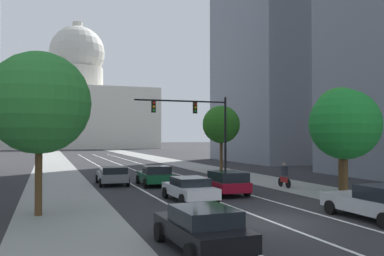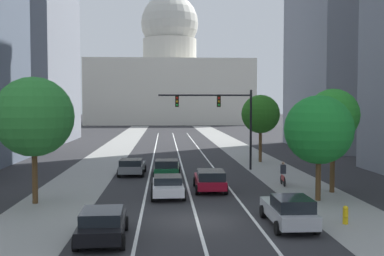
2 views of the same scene
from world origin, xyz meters
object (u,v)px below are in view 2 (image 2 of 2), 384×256
car_gray (132,166)px  street_tree_near_right (261,114)px  car_silver (289,210)px  car_black (102,224)px  car_white (168,186)px  street_tree_mid_right (333,115)px  street_tree_near_left (34,117)px  car_crimson (210,180)px  cyclist (283,174)px  fire_hydrant (345,215)px  street_tree_far_right (319,130)px  capitol_building (170,79)px  car_green (167,168)px  traffic_signal_mast (222,112)px

car_gray → street_tree_near_right: bearing=-55.1°
car_silver → car_black: 8.72m
car_gray → car_white: bearing=-160.8°
car_silver → car_black: (-8.54, -1.75, -0.05)m
street_tree_mid_right → street_tree_near_left: size_ratio=0.92×
car_crimson → car_gray: bearing=38.9°
cyclist → fire_hydrant: bearing=-175.4°
car_crimson → street_tree_far_right: bearing=-118.0°
capitol_building → street_tree_far_right: 112.48m
car_silver → street_tree_near_left: 15.32m
car_gray → street_tree_near_right: size_ratio=0.61×
car_silver → car_green: car_silver is taller
car_crimson → car_black: 12.38m
car_green → street_tree_near_left: 12.76m
car_black → traffic_signal_mast: bearing=-22.2°
street_tree_mid_right → car_silver: bearing=-121.6°
car_gray → street_tree_mid_right: 16.54m
car_silver → street_tree_near_right: street_tree_near_right is taller
car_gray → traffic_signal_mast: (7.73, 2.62, 4.36)m
car_white → fire_hydrant: 11.21m
car_green → cyclist: cyclist is taller
car_silver → traffic_signal_mast: size_ratio=0.57×
car_gray → fire_hydrant: size_ratio=4.50×
car_green → car_gray: car_green is taller
car_crimson → car_white: (-2.84, -1.71, -0.07)m
car_gray → street_tree_near_left: (-4.90, -10.59, 4.33)m
car_gray → traffic_signal_mast: 9.26m
street_tree_mid_right → street_tree_near_right: 16.36m
car_gray → car_white: 9.45m
car_black → street_tree_mid_right: bearing=-55.6°
car_silver → car_green: 16.17m
car_gray → car_black: bearing=-178.4°
street_tree_near_right → car_black: bearing=-114.9°
car_gray → car_black: 18.30m
capitol_building → car_crimson: capitol_building is taller
street_tree_near_right → street_tree_near_left: (-17.17, -18.65, 0.27)m
car_black → street_tree_mid_right: 17.52m
car_crimson → car_green: bearing=26.8°
car_gray → cyclist: size_ratio=2.38×
car_crimson → car_black: size_ratio=1.03×
car_silver → car_green: (-5.70, 15.13, -0.02)m
street_tree_near_right → street_tree_far_right: bearing=-91.1°
car_black → street_tree_near_left: (-4.91, 7.71, 4.35)m
fire_hydrant → street_tree_near_left: 17.86m
car_crimson → street_tree_near_right: 17.19m
car_green → car_crimson: bearing=-152.3°
capitol_building → car_black: 120.16m
car_silver → car_crimson: bearing=17.3°
capitol_building → street_tree_near_right: 93.79m
street_tree_mid_right → car_green: bearing=147.8°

